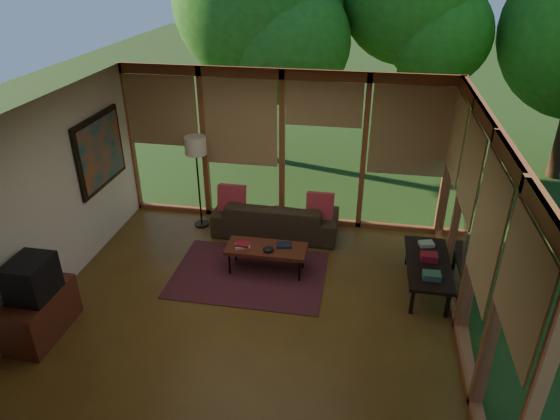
% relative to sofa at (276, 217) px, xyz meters
% --- Properties ---
extents(floor, '(5.50, 5.50, 0.00)m').
position_rel_sofa_xyz_m(floor, '(0.02, -2.00, -0.31)').
color(floor, brown).
rests_on(floor, ground).
extents(ceiling, '(5.50, 5.50, 0.00)m').
position_rel_sofa_xyz_m(ceiling, '(0.02, -2.00, 2.39)').
color(ceiling, silver).
rests_on(ceiling, ground).
extents(wall_left, '(0.04, 5.00, 2.70)m').
position_rel_sofa_xyz_m(wall_left, '(-2.73, -2.00, 1.04)').
color(wall_left, silver).
rests_on(wall_left, ground).
extents(wall_front, '(5.50, 0.04, 2.70)m').
position_rel_sofa_xyz_m(wall_front, '(0.02, -4.50, 1.04)').
color(wall_front, silver).
rests_on(wall_front, ground).
extents(window_wall_back, '(5.50, 0.12, 2.70)m').
position_rel_sofa_xyz_m(window_wall_back, '(0.02, 0.50, 1.04)').
color(window_wall_back, '#A05531').
rests_on(window_wall_back, ground).
extents(window_wall_right, '(0.12, 5.00, 2.70)m').
position_rel_sofa_xyz_m(window_wall_right, '(2.77, -2.00, 1.04)').
color(window_wall_right, '#A05531').
rests_on(window_wall_right, ground).
extents(rug, '(2.27, 1.61, 0.01)m').
position_rel_sofa_xyz_m(rug, '(-0.17, -1.31, -0.30)').
color(rug, maroon).
rests_on(rug, floor).
extents(sofa, '(2.10, 0.84, 0.61)m').
position_rel_sofa_xyz_m(sofa, '(0.00, 0.00, 0.00)').
color(sofa, '#372B1B').
rests_on(sofa, floor).
extents(pillow_left, '(0.46, 0.25, 0.49)m').
position_rel_sofa_xyz_m(pillow_left, '(-0.75, -0.05, 0.31)').
color(pillow_left, maroon).
rests_on(pillow_left, sofa).
extents(pillow_right, '(0.45, 0.24, 0.47)m').
position_rel_sofa_xyz_m(pillow_right, '(0.75, -0.05, 0.30)').
color(pillow_right, maroon).
rests_on(pillow_right, sofa).
extents(ct_book_lower, '(0.26, 0.23, 0.03)m').
position_rel_sofa_xyz_m(ct_book_lower, '(-0.28, -1.22, 0.14)').
color(ct_book_lower, '#ABA79B').
rests_on(ct_book_lower, coffee_table).
extents(ct_book_upper, '(0.20, 0.16, 0.03)m').
position_rel_sofa_xyz_m(ct_book_upper, '(-0.28, -1.22, 0.17)').
color(ct_book_upper, maroon).
rests_on(ct_book_upper, coffee_table).
extents(ct_book_side, '(0.24, 0.20, 0.03)m').
position_rel_sofa_xyz_m(ct_book_side, '(0.32, -1.09, 0.14)').
color(ct_book_side, black).
rests_on(ct_book_side, coffee_table).
extents(ct_bowl, '(0.16, 0.16, 0.07)m').
position_rel_sofa_xyz_m(ct_bowl, '(0.12, -1.27, 0.15)').
color(ct_bowl, black).
rests_on(ct_bowl, coffee_table).
extents(media_cabinet, '(0.50, 1.00, 0.60)m').
position_rel_sofa_xyz_m(media_cabinet, '(-2.45, -3.03, -0.01)').
color(media_cabinet, '#5D2719').
rests_on(media_cabinet, floor).
extents(television, '(0.45, 0.55, 0.50)m').
position_rel_sofa_xyz_m(television, '(-2.43, -3.03, 0.54)').
color(television, black).
rests_on(television, media_cabinet).
extents(console_book_a, '(0.24, 0.18, 0.09)m').
position_rel_sofa_xyz_m(console_book_a, '(2.42, -1.60, 0.19)').
color(console_book_a, '#355D4E').
rests_on(console_book_a, side_console).
extents(console_book_b, '(0.24, 0.17, 0.10)m').
position_rel_sofa_xyz_m(console_book_b, '(2.42, -1.15, 0.20)').
color(console_book_b, maroon).
rests_on(console_book_b, side_console).
extents(console_book_c, '(0.24, 0.20, 0.06)m').
position_rel_sofa_xyz_m(console_book_c, '(2.42, -0.75, 0.18)').
color(console_book_c, '#ABA79B').
rests_on(console_book_c, side_console).
extents(floor_lamp, '(0.36, 0.36, 1.65)m').
position_rel_sofa_xyz_m(floor_lamp, '(-1.36, 0.04, 1.10)').
color(floor_lamp, black).
rests_on(floor_lamp, floor).
extents(coffee_table, '(1.20, 0.50, 0.43)m').
position_rel_sofa_xyz_m(coffee_table, '(0.07, -1.17, 0.08)').
color(coffee_table, '#5D2719').
rests_on(coffee_table, floor).
extents(side_console, '(0.60, 1.40, 0.46)m').
position_rel_sofa_xyz_m(side_console, '(2.42, -1.20, 0.10)').
color(side_console, black).
rests_on(side_console, floor).
extents(wall_painting, '(0.06, 1.35, 1.15)m').
position_rel_sofa_xyz_m(wall_painting, '(-2.70, -0.60, 1.24)').
color(wall_painting, black).
rests_on(wall_painting, wall_left).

